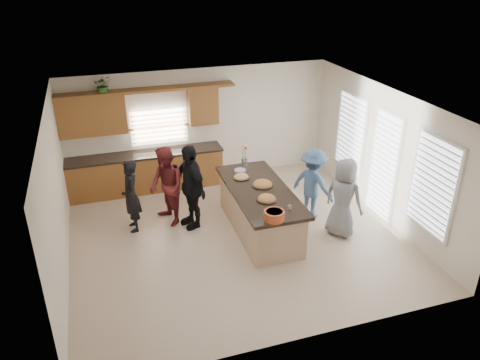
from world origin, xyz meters
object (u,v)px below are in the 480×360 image
object	(u,v)px
woman_left_back	(131,196)
woman_left_front	(190,186)
island	(260,211)
woman_right_front	(343,198)
woman_right_back	(313,184)
woman_left_mid	(167,187)
salad_bowl	(274,215)

from	to	relation	value
woman_left_back	woman_left_front	distance (m)	1.22
island	woman_right_front	size ratio (longest dim) A/B	1.64
woman_right_back	island	bearing A→B (deg)	70.51
woman_left_mid	woman_right_back	distance (m)	3.09
woman_left_mid	woman_right_back	size ratio (longest dim) A/B	1.09
island	woman_right_back	size ratio (longest dim) A/B	1.73
salad_bowl	woman_left_back	xyz separation A→B (m)	(-2.30, 2.05, -0.28)
woman_left_mid	woman_right_front	world-z (taller)	woman_left_mid
woman_left_mid	woman_left_front	size ratio (longest dim) A/B	0.94
salad_bowl	woman_left_front	size ratio (longest dim) A/B	0.20
woman_left_front	woman_right_back	bearing A→B (deg)	64.33
island	woman_left_back	xyz separation A→B (m)	(-2.47, 0.85, 0.32)
woman_left_mid	woman_right_front	bearing A→B (deg)	48.52
woman_right_back	salad_bowl	bearing A→B (deg)	105.32
woman_left_back	woman_right_back	size ratio (longest dim) A/B	0.98
island	woman_left_mid	world-z (taller)	woman_left_mid
woman_right_front	woman_left_mid	bearing A→B (deg)	33.89
woman_left_mid	woman_left_front	bearing A→B (deg)	44.64
island	woman_right_front	world-z (taller)	woman_right_front
woman_left_front	salad_bowl	bearing A→B (deg)	14.89
woman_right_back	woman_right_front	distance (m)	0.88
woman_left_front	woman_right_front	world-z (taller)	woman_left_front
woman_left_front	woman_left_back	bearing A→B (deg)	-116.25
salad_bowl	woman_left_mid	distance (m)	2.61
woman_right_back	woman_left_back	bearing A→B (deg)	51.50
island	woman_left_mid	distance (m)	1.99
woman_left_back	woman_right_back	distance (m)	3.81
woman_right_back	woman_right_front	bearing A→B (deg)	168.20
woman_left_front	woman_right_front	distance (m)	3.09
salad_bowl	woman_left_back	bearing A→B (deg)	138.26
woman_left_back	woman_left_front	xyz separation A→B (m)	(1.19, -0.21, 0.14)
woman_right_front	woman_left_front	bearing A→B (deg)	34.53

